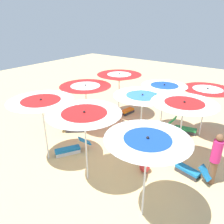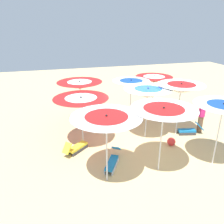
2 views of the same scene
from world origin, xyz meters
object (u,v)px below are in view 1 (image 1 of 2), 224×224
(beach_umbrella_0, at_px, (42,106))
(lounger_1, at_px, (74,127))
(beach_umbrella_1, at_px, (84,118))
(lounger_4, at_px, (71,148))
(beach_umbrella_4, at_px, (142,100))
(beach_umbrella_8, at_px, (207,93))
(beach_umbrella_6, at_px, (119,78))
(beach_umbrella_3, at_px, (86,89))
(lounger_3, at_px, (129,109))
(beachgoer_0, at_px, (215,158))
(lounger_2, at_px, (183,128))
(beach_umbrella_2, at_px, (147,145))
(beach_umbrella_7, at_px, (164,89))
(beach_ball, at_px, (145,167))
(lounger_0, at_px, (191,171))
(beach_umbrella_5, at_px, (184,108))

(beach_umbrella_0, bearing_deg, lounger_1, -159.36)
(beach_umbrella_1, height_order, lounger_4, beach_umbrella_1)
(beach_umbrella_4, relative_size, beach_umbrella_8, 1.06)
(beach_umbrella_6, bearing_deg, beach_umbrella_3, -6.68)
(lounger_3, relative_size, beachgoer_0, 0.70)
(beach_umbrella_6, distance_m, lounger_2, 3.93)
(beachgoer_0, bearing_deg, beach_umbrella_6, -95.88)
(beach_umbrella_1, xyz_separation_m, beach_umbrella_6, (-4.73, -2.07, -0.14))
(lounger_2, bearing_deg, lounger_1, -156.48)
(beach_umbrella_4, xyz_separation_m, beach_umbrella_6, (-2.30, -2.61, -0.06))
(beach_umbrella_2, relative_size, beach_umbrella_8, 1.08)
(beach_umbrella_6, bearing_deg, beach_umbrella_7, 82.57)
(beachgoer_0, xyz_separation_m, beach_ball, (0.78, -1.96, -0.75))
(beach_umbrella_3, distance_m, beach_umbrella_6, 2.22)
(lounger_1, bearing_deg, beach_umbrella_8, -8.05)
(lounger_2, relative_size, lounger_3, 1.08)
(beach_umbrella_6, distance_m, lounger_0, 5.71)
(beach_umbrella_0, xyz_separation_m, lounger_3, (-5.36, 0.13, -1.91))
(beach_umbrella_5, distance_m, beachgoer_0, 1.78)
(beach_umbrella_2, distance_m, beach_umbrella_8, 5.27)
(lounger_0, relative_size, lounger_4, 0.89)
(beach_umbrella_5, bearing_deg, lounger_3, -127.62)
(lounger_2, xyz_separation_m, lounger_3, (-0.36, -3.18, -0.00))
(lounger_1, height_order, lounger_4, lounger_1)
(beach_umbrella_4, xyz_separation_m, lounger_4, (1.74, -2.06, -1.94))
(lounger_4, bearing_deg, beach_umbrella_0, 2.07)
(beach_umbrella_0, relative_size, beach_umbrella_3, 1.07)
(beach_umbrella_8, height_order, lounger_0, beach_umbrella_8)
(beach_umbrella_3, xyz_separation_m, lounger_1, (0.52, -0.37, -1.78))
(beach_umbrella_7, xyz_separation_m, lounger_2, (-0.55, 0.88, -1.85))
(beach_umbrella_1, height_order, lounger_3, beach_umbrella_1)
(beach_ball, bearing_deg, lounger_4, -75.48)
(lounger_0, xyz_separation_m, beachgoer_0, (-0.07, 0.62, 0.73))
(beach_umbrella_0, relative_size, lounger_0, 1.98)
(beach_umbrella_2, relative_size, lounger_0, 2.01)
(beach_umbrella_0, height_order, beach_umbrella_8, beach_umbrella_0)
(beach_umbrella_6, bearing_deg, beach_umbrella_4, 48.60)
(beach_umbrella_0, bearing_deg, beach_umbrella_3, -171.18)
(beach_umbrella_0, height_order, beach_umbrella_5, beach_umbrella_5)
(lounger_2, bearing_deg, beach_umbrella_3, -159.14)
(beach_umbrella_4, relative_size, beach_umbrella_5, 0.96)
(beach_umbrella_3, xyz_separation_m, beach_umbrella_6, (-2.20, 0.26, 0.10))
(lounger_1, bearing_deg, beach_umbrella_0, -109.95)
(beach_umbrella_5, height_order, beach_ball, beach_umbrella_5)
(beach_umbrella_5, bearing_deg, beach_umbrella_7, -142.81)
(beach_umbrella_7, bearing_deg, beachgoer_0, 51.75)
(beach_umbrella_1, distance_m, beach_umbrella_5, 3.12)
(beach_umbrella_0, xyz_separation_m, beach_umbrella_3, (-2.58, -0.40, -0.15))
(beach_umbrella_3, bearing_deg, beach_ball, 73.28)
(lounger_2, bearing_deg, beachgoer_0, -67.58)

